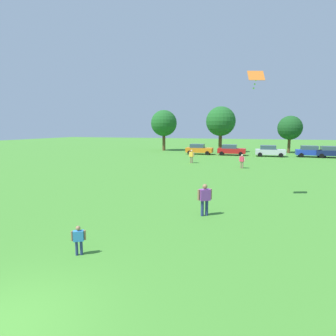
{
  "coord_description": "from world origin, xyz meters",
  "views": [
    {
      "loc": [
        5.15,
        -4.08,
        4.29
      ],
      "look_at": [
        1.13,
        8.34,
        2.41
      ],
      "focal_mm": 29.87,
      "sensor_mm": 36.0,
      "label": 1
    }
  ],
  "objects_px": {
    "bystander_near_trees": "(192,155)",
    "tree_left": "(221,121)",
    "parked_car_silver_2": "(270,151)",
    "bystander_midfield": "(242,160)",
    "child_kite_flyer": "(79,238)",
    "parked_car_navy_4": "(331,152)",
    "tree_far_left": "(164,123)",
    "parked_car_blue_3": "(311,151)",
    "kite": "(256,77)",
    "tree_center_left": "(290,128)",
    "parked_car_orange_0": "(199,149)",
    "adult_bystander": "(205,197)",
    "parked_car_red_1": "(231,150)"
  },
  "relations": [
    {
      "from": "bystander_near_trees",
      "to": "tree_left",
      "type": "distance_m",
      "value": 17.39
    },
    {
      "from": "bystander_near_trees",
      "to": "parked_car_silver_2",
      "type": "distance_m",
      "value": 14.86
    },
    {
      "from": "bystander_midfield",
      "to": "tree_left",
      "type": "xyz_separation_m",
      "value": [
        -4.86,
        19.5,
        4.54
      ]
    },
    {
      "from": "child_kite_flyer",
      "to": "parked_car_navy_4",
      "type": "relative_size",
      "value": 0.24
    },
    {
      "from": "bystander_near_trees",
      "to": "tree_far_left",
      "type": "distance_m",
      "value": 20.13
    },
    {
      "from": "parked_car_blue_3",
      "to": "tree_far_left",
      "type": "xyz_separation_m",
      "value": [
        -24.66,
        4.88,
        4.31
      ]
    },
    {
      "from": "kite",
      "to": "parked_car_silver_2",
      "type": "xyz_separation_m",
      "value": [
        1.99,
        27.89,
        -6.26
      ]
    },
    {
      "from": "tree_center_left",
      "to": "child_kite_flyer",
      "type": "bearing_deg",
      "value": -103.5
    },
    {
      "from": "parked_car_orange_0",
      "to": "tree_left",
      "type": "distance_m",
      "value": 7.38
    },
    {
      "from": "parked_car_silver_2",
      "to": "parked_car_blue_3",
      "type": "distance_m",
      "value": 5.86
    },
    {
      "from": "parked_car_silver_2",
      "to": "tree_left",
      "type": "distance_m",
      "value": 10.73
    },
    {
      "from": "tree_far_left",
      "to": "kite",
      "type": "bearing_deg",
      "value": -63.38
    },
    {
      "from": "adult_bystander",
      "to": "bystander_midfield",
      "type": "xyz_separation_m",
      "value": [
        0.8,
        17.42,
        -0.06
      ]
    },
    {
      "from": "tree_left",
      "to": "tree_far_left",
      "type": "bearing_deg",
      "value": 177.19
    },
    {
      "from": "parked_car_navy_4",
      "to": "tree_left",
      "type": "height_order",
      "value": "tree_left"
    },
    {
      "from": "adult_bystander",
      "to": "bystander_near_trees",
      "type": "height_order",
      "value": "bystander_near_trees"
    },
    {
      "from": "bystander_near_trees",
      "to": "tree_left",
      "type": "height_order",
      "value": "tree_left"
    },
    {
      "from": "tree_far_left",
      "to": "parked_car_blue_3",
      "type": "bearing_deg",
      "value": -11.19
    },
    {
      "from": "parked_car_orange_0",
      "to": "parked_car_blue_3",
      "type": "distance_m",
      "value": 16.72
    },
    {
      "from": "parked_car_blue_3",
      "to": "tree_center_left",
      "type": "height_order",
      "value": "tree_center_left"
    },
    {
      "from": "adult_bystander",
      "to": "kite",
      "type": "relative_size",
      "value": 1.54
    },
    {
      "from": "child_kite_flyer",
      "to": "tree_far_left",
      "type": "relative_size",
      "value": 0.13
    },
    {
      "from": "bystander_midfield",
      "to": "parked_car_red_1",
      "type": "height_order",
      "value": "parked_car_red_1"
    },
    {
      "from": "parked_car_orange_0",
      "to": "tree_far_left",
      "type": "xyz_separation_m",
      "value": [
        -7.96,
        5.61,
        4.31
      ]
    },
    {
      "from": "kite",
      "to": "parked_car_orange_0",
      "type": "xyz_separation_m",
      "value": [
        -8.93,
        28.09,
        -6.26
      ]
    },
    {
      "from": "kite",
      "to": "tree_left",
      "type": "height_order",
      "value": "tree_left"
    },
    {
      "from": "tree_far_left",
      "to": "bystander_midfield",
      "type": "bearing_deg",
      "value": -52.08
    },
    {
      "from": "bystander_near_trees",
      "to": "tree_far_left",
      "type": "relative_size",
      "value": 0.21
    },
    {
      "from": "kite",
      "to": "tree_far_left",
      "type": "height_order",
      "value": "tree_far_left"
    },
    {
      "from": "kite",
      "to": "parked_car_silver_2",
      "type": "distance_m",
      "value": 28.66
    },
    {
      "from": "parked_car_blue_3",
      "to": "parked_car_red_1",
      "type": "bearing_deg",
      "value": -176.47
    },
    {
      "from": "parked_car_navy_4",
      "to": "tree_left",
      "type": "bearing_deg",
      "value": 164.69
    },
    {
      "from": "bystander_midfield",
      "to": "parked_car_silver_2",
      "type": "height_order",
      "value": "parked_car_silver_2"
    },
    {
      "from": "bystander_near_trees",
      "to": "kite",
      "type": "bearing_deg",
      "value": -43.13
    },
    {
      "from": "child_kite_flyer",
      "to": "kite",
      "type": "xyz_separation_m",
      "value": [
        5.35,
        9.33,
        6.5
      ]
    },
    {
      "from": "parked_car_orange_0",
      "to": "parked_car_red_1",
      "type": "relative_size",
      "value": 1.0
    },
    {
      "from": "parked_car_orange_0",
      "to": "tree_left",
      "type": "xyz_separation_m",
      "value": [
        2.78,
        5.08,
        4.57
      ]
    },
    {
      "from": "adult_bystander",
      "to": "tree_left",
      "type": "height_order",
      "value": "tree_left"
    },
    {
      "from": "parked_car_red_1",
      "to": "tree_center_left",
      "type": "distance_m",
      "value": 12.01
    },
    {
      "from": "tree_far_left",
      "to": "tree_left",
      "type": "bearing_deg",
      "value": -2.81
    },
    {
      "from": "adult_bystander",
      "to": "parked_car_silver_2",
      "type": "height_order",
      "value": "parked_car_silver_2"
    },
    {
      "from": "adult_bystander",
      "to": "kite",
      "type": "xyz_separation_m",
      "value": [
        2.08,
        3.75,
        6.17
      ]
    },
    {
      "from": "parked_car_red_1",
      "to": "parked_car_silver_2",
      "type": "height_order",
      "value": "same"
    },
    {
      "from": "bystander_midfield",
      "to": "tree_center_left",
      "type": "relative_size",
      "value": 0.24
    },
    {
      "from": "parked_car_blue_3",
      "to": "parked_car_navy_4",
      "type": "relative_size",
      "value": 1.0
    },
    {
      "from": "tree_center_left",
      "to": "tree_far_left",
      "type": "bearing_deg",
      "value": -176.2
    },
    {
      "from": "bystander_midfield",
      "to": "tree_far_left",
      "type": "relative_size",
      "value": 0.2
    },
    {
      "from": "parked_car_red_1",
      "to": "parked_car_blue_3",
      "type": "bearing_deg",
      "value": 3.53
    },
    {
      "from": "parked_car_silver_2",
      "to": "parked_car_blue_3",
      "type": "bearing_deg",
      "value": 9.1
    },
    {
      "from": "parked_car_red_1",
      "to": "parked_car_orange_0",
      "type": "bearing_deg",
      "value": -179.81
    }
  ]
}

